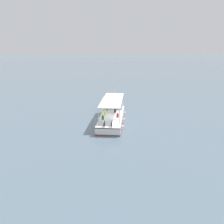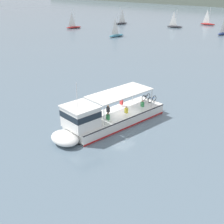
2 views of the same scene
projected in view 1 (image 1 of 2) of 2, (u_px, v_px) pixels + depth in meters
ground_plane at (110, 124)px, 34.83m from camera, size 400.00×400.00×0.00m
ferry_main at (113, 113)px, 36.58m from camera, size 4.48×13.01×5.32m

